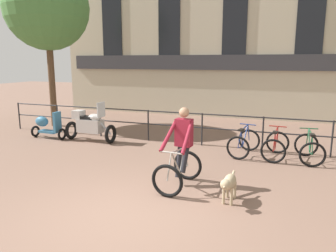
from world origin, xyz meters
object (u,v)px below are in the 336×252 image
object	(u,v)px
cyclist_with_bike	(181,152)
dog	(229,183)
parked_motorcycle	(90,125)
parked_bicycle_mid_left	(275,146)
parked_bicycle_near_lamp	(244,143)
parked_scooter	(47,125)
parked_bicycle_mid_right	(309,149)

from	to	relation	value
cyclist_with_bike	dog	world-z (taller)	cyclist_with_bike
cyclist_with_bike	parked_motorcycle	world-z (taller)	cyclist_with_bike
cyclist_with_bike	dog	size ratio (longest dim) A/B	1.84
parked_bicycle_mid_left	parked_bicycle_near_lamp	bearing A→B (deg)	3.74
parked_bicycle_mid_left	parked_scooter	bearing A→B (deg)	5.82
parked_bicycle_mid_right	parked_bicycle_mid_left	bearing A→B (deg)	-5.91
parked_bicycle_near_lamp	parked_bicycle_mid_left	world-z (taller)	same
parked_motorcycle	parked_bicycle_mid_left	size ratio (longest dim) A/B	1.49
cyclist_with_bike	parked_motorcycle	distance (m)	4.98
parked_bicycle_near_lamp	parked_scooter	size ratio (longest dim) A/B	0.93
parked_bicycle_mid_left	parked_bicycle_mid_right	bearing A→B (deg)	-176.25
parked_bicycle_near_lamp	parked_bicycle_mid_right	bearing A→B (deg)	-170.43
parked_bicycle_mid_left	parked_bicycle_mid_right	xyz separation A→B (m)	(0.87, 0.00, 0.00)
parked_bicycle_mid_left	parked_bicycle_mid_right	world-z (taller)	same
cyclist_with_bike	parked_bicycle_mid_left	xyz separation A→B (m)	(1.82, 2.88, -0.41)
parked_motorcycle	parked_bicycle_mid_left	world-z (taller)	parked_motorcycle
parked_motorcycle	parked_bicycle_mid_right	xyz separation A→B (m)	(6.82, 0.12, -0.20)
parked_motorcycle	parked_bicycle_mid_right	bearing A→B (deg)	-87.42
dog	parked_motorcycle	bearing A→B (deg)	149.99
cyclist_with_bike	dog	distance (m)	1.31
cyclist_with_bike	parked_motorcycle	size ratio (longest dim) A/B	0.99
dog	parked_bicycle_mid_left	size ratio (longest dim) A/B	0.80
cyclist_with_bike	parked_scooter	distance (m)	6.35
parked_bicycle_mid_left	dog	bearing A→B (deg)	82.38
cyclist_with_bike	parked_bicycle_mid_right	bearing A→B (deg)	51.28
parked_scooter	cyclist_with_bike	bearing A→B (deg)	-111.66
dog	parked_bicycle_near_lamp	xyz separation A→B (m)	(-0.18, 3.40, -0.04)
parked_bicycle_near_lamp	parked_scooter	distance (m)	6.75
parked_bicycle_near_lamp	cyclist_with_bike	bearing A→B (deg)	81.21
parked_bicycle_near_lamp	parked_bicycle_mid_right	distance (m)	1.73
cyclist_with_bike	parked_motorcycle	xyz separation A→B (m)	(-4.13, 2.76, -0.20)
cyclist_with_bike	parked_scooter	bearing A→B (deg)	160.18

